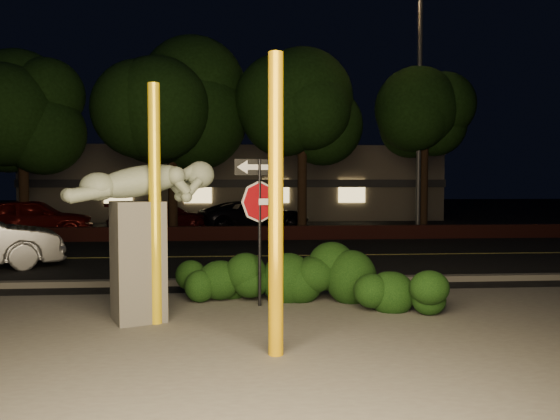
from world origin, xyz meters
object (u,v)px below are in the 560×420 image
object	(u,v)px
yellow_pole_right	(276,206)
signpost	(260,202)
parked_car_darkred	(163,218)
parked_car_dark	(255,216)
yellow_pole_left	(155,205)
streetlight	(415,90)
parked_car_red	(33,218)
sculpture	(140,222)

from	to	relation	value
yellow_pole_right	signpost	world-z (taller)	yellow_pole_right
signpost	parked_car_darkred	size ratio (longest dim) A/B	0.56
yellow_pole_right	parked_car_dark	size ratio (longest dim) A/B	0.77
yellow_pole_right	parked_car_dark	distance (m)	16.80
yellow_pole_left	yellow_pole_right	xyz separation A→B (m)	(1.64, -1.60, 0.05)
yellow_pole_left	streetlight	size ratio (longest dim) A/B	0.37
yellow_pole_right	signpost	distance (m)	2.61
signpost	parked_car_dark	bearing A→B (deg)	78.69
streetlight	parked_car_red	world-z (taller)	streetlight
signpost	sculpture	bearing A→B (deg)	-166.08
sculpture	parked_car_dark	distance (m)	15.13
streetlight	parked_car_dark	size ratio (longest dim) A/B	2.05
parked_car_dark	streetlight	bearing A→B (deg)	-124.53
parked_car_dark	yellow_pole_right	bearing A→B (deg)	163.22
streetlight	parked_car_darkred	distance (m)	11.24
parked_car_darkred	parked_car_red	bearing A→B (deg)	77.05
signpost	streetlight	world-z (taller)	streetlight
yellow_pole_left	parked_car_dark	xyz separation A→B (m)	(1.99, 15.16, -1.11)
signpost	parked_car_darkred	xyz separation A→B (m)	(-3.32, 13.32, -1.12)
parked_car_darkred	signpost	bearing A→B (deg)	168.26
parked_car_darkred	parked_car_dark	bearing A→B (deg)	-103.27
parked_car_red	parked_car_darkred	bearing A→B (deg)	-87.50
parked_car_dark	yellow_pole_left	bearing A→B (deg)	156.92
yellow_pole_right	parked_car_red	world-z (taller)	yellow_pole_right
yellow_pole_right	parked_car_red	xyz separation A→B (m)	(-8.13, 14.86, -1.07)
yellow_pole_left	parked_car_red	distance (m)	14.80
yellow_pole_left	sculpture	size ratio (longest dim) A/B	1.45
yellow_pole_left	sculpture	distance (m)	0.43
yellow_pole_right	streetlight	distance (m)	16.49
yellow_pole_left	streetlight	bearing A→B (deg)	57.80
yellow_pole_right	parked_car_darkred	world-z (taller)	yellow_pole_right
yellow_pole_left	sculpture	bearing A→B (deg)	138.37
signpost	parked_car_dark	xyz separation A→B (m)	(0.43, 14.15, -1.11)
parked_car_dark	parked_car_red	bearing A→B (deg)	87.02
sculpture	parked_car_darkred	distance (m)	14.22
streetlight	parked_car_dark	xyz separation A→B (m)	(-6.21, 2.13, -5.04)
parked_car_red	yellow_pole_left	bearing A→B (deg)	-164.18
parked_car_red	streetlight	bearing A→B (deg)	-101.17
yellow_pole_left	yellow_pole_right	world-z (taller)	yellow_pole_right
parked_car_red	parked_car_darkred	xyz separation A→B (m)	(4.74, 1.07, -0.10)
sculpture	parked_car_darkred	size ratio (longest dim) A/B	0.55
yellow_pole_right	streetlight	xyz separation A→B (m)	(6.56, 14.62, 3.88)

